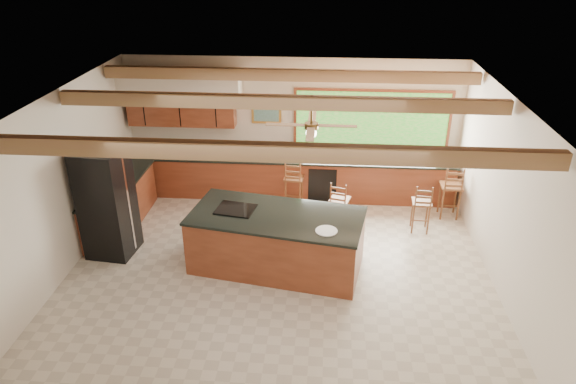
{
  "coord_description": "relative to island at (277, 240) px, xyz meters",
  "views": [
    {
      "loc": [
        0.73,
        -7.32,
        5.17
      ],
      "look_at": [
        0.1,
        0.8,
        1.14
      ],
      "focal_mm": 32.0,
      "sensor_mm": 36.0,
      "label": 1
    }
  ],
  "objects": [
    {
      "name": "island",
      "position": [
        0.0,
        0.0,
        0.0
      ],
      "size": [
        3.1,
        1.85,
        1.03
      ],
      "rotation": [
        0.0,
        0.0,
        -0.17
      ],
      "color": "brown",
      "rests_on": "ground"
    },
    {
      "name": "room_shell",
      "position": [
        -0.13,
        0.48,
        1.71
      ],
      "size": [
        7.27,
        6.54,
        3.02
      ],
      "color": "beige",
      "rests_on": "ground"
    },
    {
      "name": "bar_stool_d",
      "position": [
        3.34,
        1.99,
        0.17
      ],
      "size": [
        0.41,
        0.41,
        1.14
      ],
      "rotation": [
        0.0,
        0.0,
        -0.01
      ],
      "color": "brown",
      "rests_on": "ground"
    },
    {
      "name": "counter_run",
      "position": [
        -0.77,
        2.35,
        -0.04
      ],
      "size": [
        7.12,
        3.1,
        1.25
      ],
      "color": "brown",
      "rests_on": "ground"
    },
    {
      "name": "ground",
      "position": [
        0.04,
        -0.17,
        -0.51
      ],
      "size": [
        7.2,
        7.2,
        0.0
      ],
      "primitive_type": "plane",
      "color": "beige",
      "rests_on": "ground"
    },
    {
      "name": "bar_stool_c",
      "position": [
        2.67,
        1.37,
        0.1
      ],
      "size": [
        0.39,
        0.39,
        1.02
      ],
      "rotation": [
        0.0,
        0.0,
        -0.06
      ],
      "color": "brown",
      "rests_on": "ground"
    },
    {
      "name": "bar_stool_b",
      "position": [
        1.1,
        1.37,
        0.1
      ],
      "size": [
        0.45,
        0.45,
        1.02
      ],
      "rotation": [
        0.0,
        0.0,
        -0.28
      ],
      "color": "brown",
      "rests_on": "ground"
    },
    {
      "name": "bar_stool_a",
      "position": [
        0.14,
        2.22,
        0.13
      ],
      "size": [
        0.42,
        0.42,
        1.08
      ],
      "rotation": [
        0.0,
        0.0,
        -0.09
      ],
      "color": "brown",
      "rests_on": "ground"
    },
    {
      "name": "refrigerator",
      "position": [
        -3.02,
        0.23,
        0.49
      ],
      "size": [
        0.85,
        0.83,
        2.0
      ],
      "rotation": [
        0.0,
        0.0,
        -0.1
      ],
      "color": "black",
      "rests_on": "ground"
    }
  ]
}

